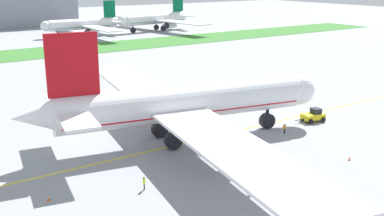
% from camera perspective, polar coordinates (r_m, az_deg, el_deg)
% --- Properties ---
extents(ground_plane, '(600.00, 600.00, 0.00)m').
position_cam_1_polar(ground_plane, '(74.56, 1.73, -3.51)').
color(ground_plane, gray).
rests_on(ground_plane, ground).
extents(apron_taxi_line, '(280.00, 0.36, 0.01)m').
position_cam_1_polar(apron_taxi_line, '(74.30, 1.89, -3.57)').
color(apron_taxi_line, yellow).
rests_on(apron_taxi_line, ground).
extents(grass_median_strip, '(320.00, 24.00, 0.10)m').
position_cam_1_polar(grass_median_strip, '(161.51, -19.36, 6.09)').
color(grass_median_strip, '#38722D').
rests_on(grass_median_strip, ground).
extents(airliner_foreground, '(47.60, 75.17, 17.18)m').
position_cam_1_polar(airliner_foreground, '(71.27, -1.33, 0.50)').
color(airliner_foreground, white).
rests_on(airliner_foreground, ground).
extents(pushback_tug, '(5.69, 3.19, 2.29)m').
position_cam_1_polar(pushback_tug, '(84.82, 14.31, -0.87)').
color(pushback_tug, yellow).
rests_on(pushback_tug, ground).
extents(ground_crew_wingwalker_port, '(0.36, 0.58, 1.72)m').
position_cam_1_polar(ground_crew_wingwalker_port, '(56.31, 7.17, -9.06)').
color(ground_crew_wingwalker_port, black).
rests_on(ground_crew_wingwalker_port, ground).
extents(ground_crew_marshaller_front, '(0.57, 0.25, 1.62)m').
position_cam_1_polar(ground_crew_marshaller_front, '(77.31, 11.01, -2.32)').
color(ground_crew_marshaller_front, black).
rests_on(ground_crew_marshaller_front, ground).
extents(ground_crew_wingwalker_starboard, '(0.45, 0.49, 1.63)m').
position_cam_1_polar(ground_crew_wingwalker_starboard, '(56.90, -5.75, -8.80)').
color(ground_crew_wingwalker_starboard, black).
rests_on(ground_crew_wingwalker_starboard, ground).
extents(traffic_cone_near_nose, '(0.36, 0.36, 0.58)m').
position_cam_1_polar(traffic_cone_near_nose, '(56.76, -16.80, -10.29)').
color(traffic_cone_near_nose, '#F2590C').
rests_on(traffic_cone_near_nose, ground).
extents(traffic_cone_port_wing, '(0.36, 0.36, 0.58)m').
position_cam_1_polar(traffic_cone_port_wing, '(68.91, 18.29, -5.72)').
color(traffic_cone_port_wing, '#F2590C').
rests_on(traffic_cone_port_wing, ground).
extents(service_truck_baggage_loader, '(5.39, 3.39, 2.62)m').
position_cam_1_polar(service_truck_baggage_loader, '(105.07, -7.54, 2.88)').
color(service_truck_baggage_loader, yellow).
rests_on(service_truck_baggage_loader, ground).
extents(parked_airliner_far_centre, '(36.09, 55.68, 14.00)m').
position_cam_1_polar(parked_airliner_far_centre, '(203.59, -12.75, 9.73)').
color(parked_airliner_far_centre, white).
rests_on(parked_airliner_far_centre, ground).
extents(parked_airliner_far_right, '(40.43, 62.69, 15.77)m').
position_cam_1_polar(parked_airliner_far_right, '(217.54, -4.32, 10.59)').
color(parked_airliner_far_right, white).
rests_on(parked_airliner_far_right, ground).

